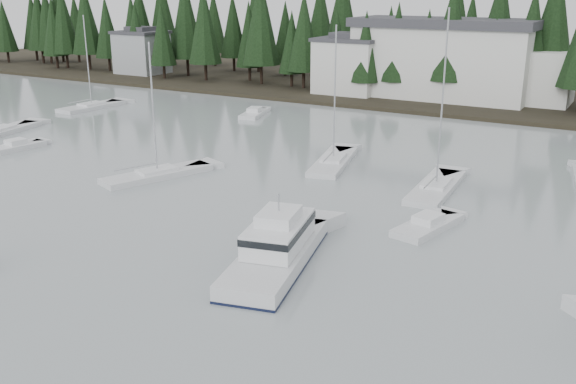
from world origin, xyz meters
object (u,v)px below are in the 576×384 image
at_px(house_west, 349,65).
at_px(runabout_3, 255,114).
at_px(sailboat_3, 333,163).
at_px(sailboat_5, 157,176).
at_px(sailboat_4, 92,108).
at_px(runabout_0, 17,148).
at_px(sailboat_1, 0,134).
at_px(house_far_west, 142,51).
at_px(cabin_cruiser_center, 277,252).
at_px(sailboat_8, 436,189).
at_px(runabout_1, 428,227).
at_px(harbor_inn, 458,60).

height_order(house_west, runabout_3, house_west).
height_order(sailboat_3, sailboat_5, sailboat_3).
bearing_deg(sailboat_4, runabout_0, -149.55).
bearing_deg(house_west, runabout_0, -107.93).
height_order(house_west, sailboat_4, sailboat_4).
bearing_deg(house_west, sailboat_5, -85.30).
height_order(sailboat_1, runabout_0, sailboat_1).
bearing_deg(house_west, house_far_west, 177.27).
bearing_deg(sailboat_3, sailboat_1, 87.26).
xyz_separation_m(cabin_cruiser_center, sailboat_4, (-47.46, 30.78, -0.67)).
height_order(cabin_cruiser_center, sailboat_8, sailboat_8).
bearing_deg(sailboat_1, sailboat_8, -96.85).
xyz_separation_m(cabin_cruiser_center, runabout_0, (-36.94, 10.72, -0.60)).
relative_size(sailboat_1, sailboat_8, 0.87).
xyz_separation_m(sailboat_5, sailboat_8, (21.82, 8.31, 0.02)).
bearing_deg(runabout_3, sailboat_3, -145.50).
bearing_deg(runabout_3, sailboat_5, -179.48).
bearing_deg(cabin_cruiser_center, house_far_west, 33.88).
xyz_separation_m(sailboat_3, runabout_0, (-30.01, -10.84, 0.07)).
bearing_deg(runabout_1, sailboat_1, 96.94).
xyz_separation_m(sailboat_4, runabout_0, (10.51, -20.06, 0.07)).
bearing_deg(house_west, sailboat_1, -117.79).
height_order(cabin_cruiser_center, sailboat_4, sailboat_4).
bearing_deg(runabout_3, runabout_1, -146.43).
xyz_separation_m(sailboat_4, sailboat_8, (51.16, -12.24, 0.02)).
relative_size(house_far_west, sailboat_5, 0.71).
relative_size(house_far_west, runabout_0, 1.48).
bearing_deg(house_west, runabout_1, -59.44).
xyz_separation_m(house_west, runabout_0, (-14.98, -46.31, -4.52)).
xyz_separation_m(house_west, harbor_inn, (15.04, 3.34, 1.12)).
bearing_deg(sailboat_4, house_west, -41.38).
xyz_separation_m(sailboat_4, runabout_3, (21.56, 6.76, 0.07)).
distance_m(harbor_inn, sailboat_3, 39.23).
relative_size(sailboat_5, runabout_0, 2.08).
distance_m(cabin_cruiser_center, sailboat_4, 56.57).
xyz_separation_m(house_west, sailboat_5, (3.84, -46.80, -4.59)).
bearing_deg(sailboat_4, cabin_cruiser_center, -120.18).
bearing_deg(harbor_inn, sailboat_4, -143.88).
bearing_deg(sailboat_5, runabout_3, 35.97).
height_order(runabout_0, runabout_1, same).
xyz_separation_m(cabin_cruiser_center, sailboat_5, (-18.11, 10.24, -0.67)).
bearing_deg(sailboat_3, sailboat_4, 63.56).
height_order(house_west, harbor_inn, harbor_inn).
bearing_deg(sailboat_8, house_west, 30.15).
xyz_separation_m(harbor_inn, cabin_cruiser_center, (6.91, -60.37, -5.04)).
xyz_separation_m(house_west, sailboat_3, (15.03, -35.47, -4.59)).
xyz_separation_m(sailboat_8, runabout_0, (-40.65, -7.82, 0.05)).
bearing_deg(house_west, sailboat_8, -56.30).
bearing_deg(sailboat_8, runabout_1, -169.42).
bearing_deg(harbor_inn, sailboat_3, -90.02).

